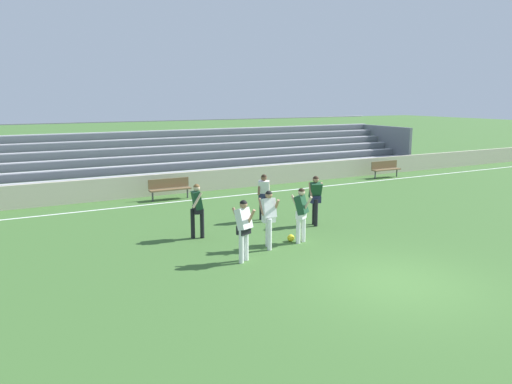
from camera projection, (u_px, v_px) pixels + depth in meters
ground_plane at (396, 282)px, 11.76m from camera, size 160.00×160.00×0.00m
field_line_sideline at (211, 198)px, 21.48m from camera, size 44.00×0.12×0.01m
sideline_wall at (196, 182)px, 22.87m from camera, size 48.00×0.16×0.96m
bleacher_stand at (216, 154)px, 26.40m from camera, size 24.06×4.78×3.08m
bench_far_left at (170, 187)px, 21.15m from camera, size 1.80×0.40×0.90m
bench_centre_sideline at (385, 168)px, 26.87m from camera, size 1.80×0.40×0.90m
player_white_overlapping at (269, 214)px, 14.22m from camera, size 0.46×0.55×1.71m
player_dark_on_ball at (301, 210)px, 14.78m from camera, size 0.52×0.62×1.68m
player_dark_challenging at (315, 196)px, 16.78m from camera, size 0.54×0.47×1.72m
player_white_deep_cover at (264, 193)px, 17.41m from camera, size 0.68×0.46×1.68m
player_dark_dropping_back at (197, 206)px, 15.24m from camera, size 0.47×0.50×1.72m
player_white_pressing_high at (244, 225)px, 13.05m from camera, size 0.49×0.60×1.69m
soccer_ball at (291, 238)px, 15.06m from camera, size 0.22×0.22×0.22m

